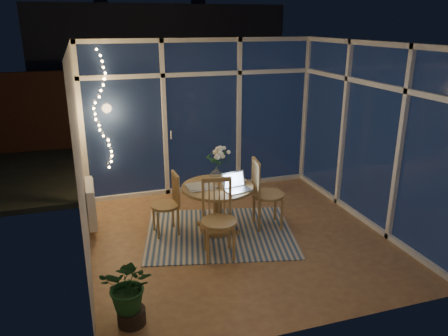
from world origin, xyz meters
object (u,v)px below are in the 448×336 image
at_px(chair_front, 219,220).
at_px(flower_vase, 216,172).
at_px(chair_right, 268,193).
at_px(dining_table, 218,209).
at_px(chair_left, 165,204).
at_px(laptop, 238,182).
at_px(potted_plant, 130,290).

height_order(chair_front, flower_vase, chair_front).
height_order(chair_right, flower_vase, chair_right).
distance_m(dining_table, chair_front, 0.75).
distance_m(chair_left, chair_front, 0.99).
height_order(dining_table, chair_front, chair_front).
height_order(chair_left, laptop, laptop).
bearing_deg(chair_left, laptop, 63.64).
distance_m(chair_right, laptop, 0.61).
xyz_separation_m(dining_table, chair_front, (-0.20, -0.70, 0.17)).
xyz_separation_m(laptop, potted_plant, (-1.62, -1.43, -0.43)).
relative_size(chair_front, potted_plant, 1.34).
distance_m(chair_right, flower_vase, 0.80).
height_order(flower_vase, potted_plant, flower_vase).
relative_size(chair_right, potted_plant, 1.37).
distance_m(laptop, potted_plant, 2.20).
height_order(dining_table, laptop, laptop).
height_order(chair_left, potted_plant, chair_left).
bearing_deg(chair_front, chair_left, 130.45).
bearing_deg(laptop, potted_plant, -149.51).
bearing_deg(flower_vase, chair_left, -170.97).
relative_size(laptop, flower_vase, 1.62).
height_order(chair_front, potted_plant, chair_front).
xyz_separation_m(dining_table, potted_plant, (-1.41, -1.68, 0.04)).
distance_m(chair_left, laptop, 1.07).
height_order(chair_front, laptop, chair_front).
distance_m(dining_table, flower_vase, 0.52).
relative_size(chair_left, chair_front, 0.88).
relative_size(dining_table, flower_vase, 4.76).
xyz_separation_m(chair_left, potted_plant, (-0.69, -1.83, -0.07)).
height_order(dining_table, chair_right, chair_right).
distance_m(chair_left, potted_plant, 1.95).
bearing_deg(chair_right, laptop, 114.59).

